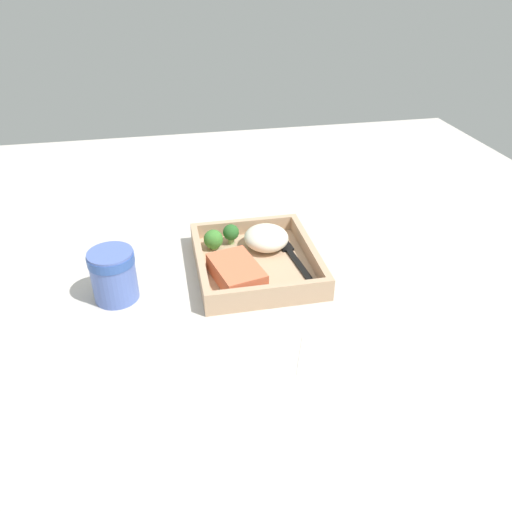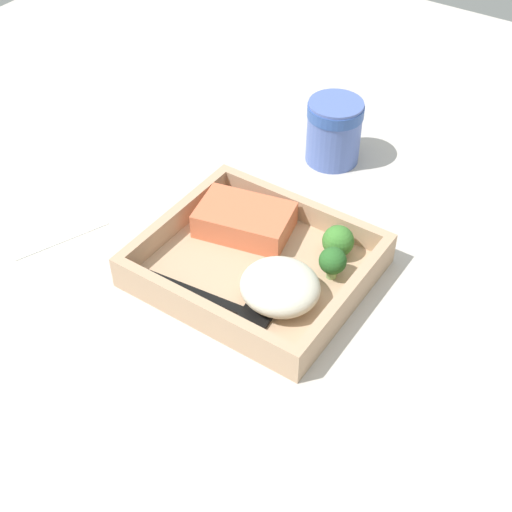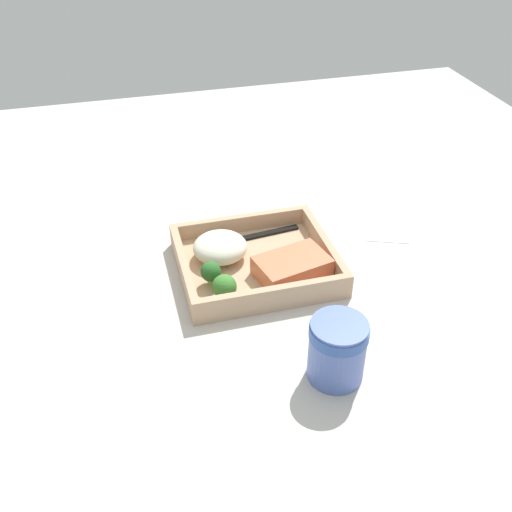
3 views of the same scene
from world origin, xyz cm
name	(u,v)px [view 2 (image 2 of 3)]	position (x,y,z in cm)	size (l,w,h in cm)	color
ground_plane	(256,279)	(0.00, 0.00, -1.00)	(160.00, 160.00, 2.00)	beige
takeout_tray	(256,269)	(0.00, 0.00, 0.60)	(24.24, 21.26, 1.20)	tan
tray_rim	(256,256)	(0.00, 0.00, 2.64)	(24.24, 21.26, 2.87)	tan
salmon_fillet	(245,220)	(-4.58, 4.34, 2.78)	(10.92, 7.06, 3.16)	#DC6C47
mashed_potatoes	(280,287)	(5.11, -3.02, 3.27)	(8.71, 8.34, 4.14)	silver
broccoli_floret_1	(333,261)	(7.92, 3.27, 3.50)	(3.10, 3.10, 3.96)	#80A760
broccoli_floret_2	(338,241)	(6.63, 6.83, 3.15)	(3.66, 3.66, 3.84)	#7C9F55
fork	(213,300)	(-0.69, -7.20, 1.42)	(15.89, 3.35, 0.44)	black
paper_cup	(334,128)	(-3.98, 24.45, 4.92)	(7.47, 7.47, 8.82)	#5169B7
receipt_slip	(50,224)	(-25.81, -7.12, 0.12)	(7.86, 11.92, 0.24)	white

